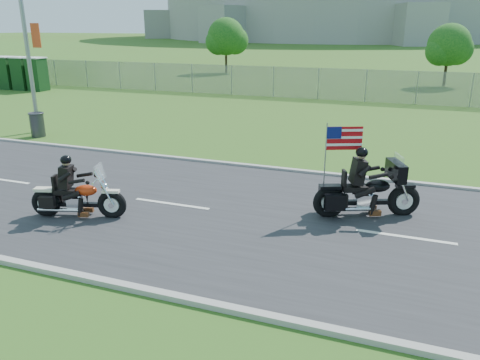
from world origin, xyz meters
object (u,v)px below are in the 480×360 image
(motorcycle_lead, at_px, (77,198))
(trash_can, at_px, (37,125))
(porta_toilet_a, at_px, (37,75))
(porta_toilet_b, at_px, (22,74))
(motorcycle_follow, at_px, (367,194))
(porta_toilet_c, at_px, (7,73))

(motorcycle_lead, height_order, trash_can, motorcycle_lead)
(motorcycle_lead, bearing_deg, porta_toilet_a, 118.00)
(porta_toilet_b, distance_m, motorcycle_lead, 26.99)
(porta_toilet_a, bearing_deg, motorcycle_follow, -32.63)
(porta_toilet_c, height_order, trash_can, porta_toilet_c)
(porta_toilet_c, xyz_separation_m, motorcycle_follow, (27.79, -16.00, -0.53))
(motorcycle_lead, bearing_deg, porta_toilet_c, 122.10)
(porta_toilet_a, bearing_deg, trash_can, -47.72)
(porta_toilet_a, xyz_separation_m, porta_toilet_b, (-1.40, 0.00, 0.00))
(porta_toilet_b, relative_size, trash_can, 2.26)
(porta_toilet_a, bearing_deg, porta_toilet_c, 180.00)
(porta_toilet_a, xyz_separation_m, trash_can, (10.68, -11.75, -0.64))
(porta_toilet_c, height_order, motorcycle_lead, porta_toilet_c)
(motorcycle_follow, bearing_deg, motorcycle_lead, 177.44)
(motorcycle_follow, bearing_deg, trash_can, 140.27)
(porta_toilet_a, relative_size, motorcycle_lead, 0.96)
(porta_toilet_b, xyz_separation_m, trash_can, (12.08, -11.75, -0.64))
(porta_toilet_c, height_order, motorcycle_follow, porta_toilet_c)
(porta_toilet_a, height_order, trash_can, porta_toilet_a)
(trash_can, bearing_deg, motorcycle_lead, -42.26)
(porta_toilet_b, height_order, porta_toilet_c, same)
(motorcycle_lead, distance_m, trash_can, 10.13)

